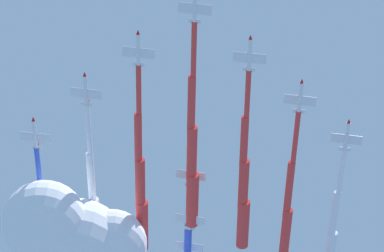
# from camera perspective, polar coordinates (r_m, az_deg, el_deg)

# --- Properties ---
(jet_lead) EXTENTS (67.95, 29.29, 4.19)m
(jet_lead) POSITION_cam_1_polar(r_m,az_deg,el_deg) (207.37, 0.02, -2.25)
(jet_lead) COLOR silver
(jet_port_inner) EXTENTS (62.91, 26.62, 4.14)m
(jet_port_inner) POSITION_cam_1_polar(r_m,az_deg,el_deg) (212.50, 3.88, -4.42)
(jet_port_inner) COLOR silver
(jet_starboard_inner) EXTENTS (65.38, 28.57, 4.10)m
(jet_starboard_inner) POSITION_cam_1_polar(r_m,az_deg,el_deg) (214.81, -3.84, -4.44)
(jet_starboard_inner) COLOR silver
(jet_port_mid) EXTENTS (71.71, 31.24, 4.09)m
(jet_port_mid) POSITION_cam_1_polar(r_m,az_deg,el_deg) (226.34, 6.97, -8.21)
(jet_port_mid) COLOR silver
(jet_starboard_mid) EXTENTS (69.67, 28.92, 4.18)m
(jet_starboard_mid) POSITION_cam_1_polar(r_m,az_deg,el_deg) (226.03, -7.13, -7.35)
(jet_starboard_mid) COLOR silver
(cloud_puff) EXTENTS (54.26, 35.65, 32.75)m
(cloud_puff) POSITION_cam_1_polar(r_m,az_deg,el_deg) (220.90, -8.40, -9.25)
(cloud_puff) COLOR white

